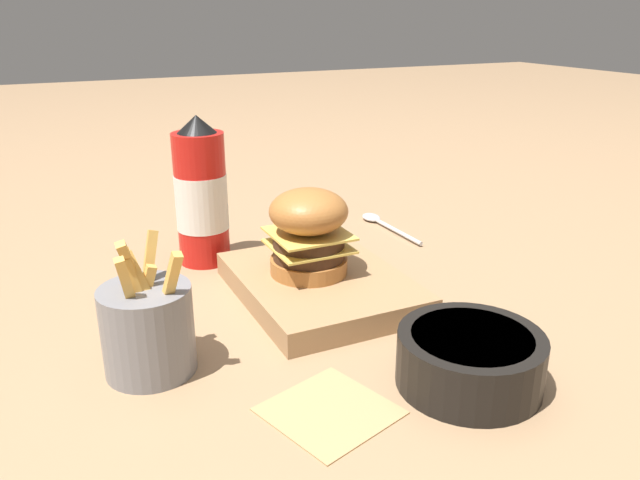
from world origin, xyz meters
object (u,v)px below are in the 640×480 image
object	(u,v)px
fries_basket	(148,327)
spoon	(379,221)
ketchup_bottle	(201,196)
side_bowl	(470,358)
burger	(309,231)
serving_board	(320,285)

from	to	relation	value
fries_basket	spoon	bearing A→B (deg)	-56.31
ketchup_bottle	fries_basket	distance (m)	0.32
side_bowl	spoon	world-z (taller)	side_bowl
spoon	ketchup_bottle	bearing A→B (deg)	93.99
burger	spoon	world-z (taller)	burger
serving_board	side_bowl	size ratio (longest dim) A/B	1.79
ketchup_bottle	burger	bearing A→B (deg)	-151.75
burger	serving_board	bearing A→B (deg)	-139.77
spoon	fries_basket	bearing A→B (deg)	121.99
ketchup_bottle	spoon	xyz separation A→B (m)	(0.03, -0.34, -0.10)
serving_board	fries_basket	xyz separation A→B (m)	(-0.09, 0.25, 0.04)
burger	side_bowl	bearing A→B (deg)	-167.73
ketchup_bottle	fries_basket	world-z (taller)	ketchup_bottle
fries_basket	side_bowl	distance (m)	0.34
serving_board	fries_basket	world-z (taller)	fries_basket
side_bowl	fries_basket	bearing A→B (deg)	59.95
ketchup_bottle	spoon	distance (m)	0.35
fries_basket	side_bowl	size ratio (longest dim) A/B	1.02
serving_board	spoon	size ratio (longest dim) A/B	1.52
serving_board	side_bowl	world-z (taller)	side_bowl
fries_basket	spoon	size ratio (longest dim) A/B	0.87
burger	fries_basket	bearing A→B (deg)	113.51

